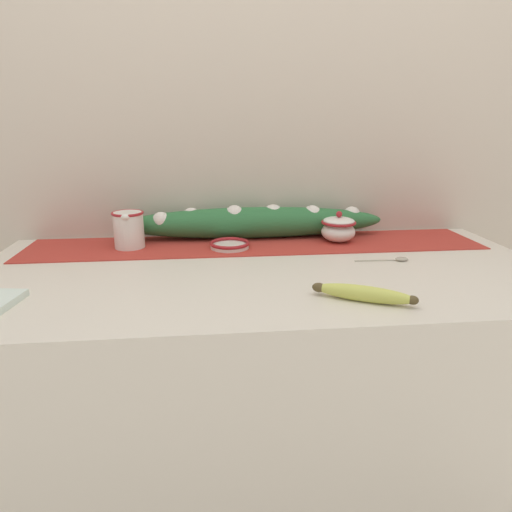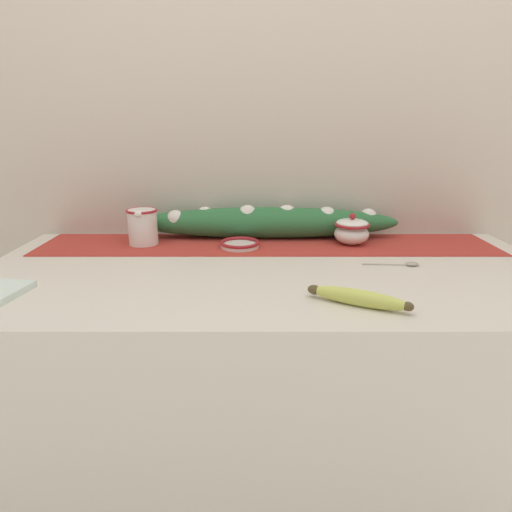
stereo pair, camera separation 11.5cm
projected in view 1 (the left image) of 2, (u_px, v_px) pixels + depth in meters
The scene contains 9 objects.
countertop at pixel (264, 413), 1.34m from camera, with size 1.54×0.76×0.90m, color beige.
back_wall at pixel (251, 145), 1.51m from camera, with size 2.34×0.04×2.40m, color beige.
table_runner at pixel (256, 244), 1.44m from camera, with size 1.41×0.26×0.00m, color #B23328.
cream_pitcher at pixel (129, 228), 1.39m from camera, with size 0.10×0.11×0.11m.
sugar_bowl at pixel (338, 229), 1.46m from camera, with size 0.11×0.11×0.10m.
small_dish at pixel (230, 245), 1.39m from camera, with size 0.12×0.12×0.02m.
banana at pixel (363, 293), 0.99m from camera, with size 0.21×0.13×0.04m.
spoon at pixel (398, 259), 1.27m from camera, with size 0.15×0.03×0.01m.
poinsettia_garland at pixel (254, 222), 1.50m from camera, with size 0.87×0.11×0.11m.
Camera 1 is at (-0.15, -1.15, 1.28)m, focal length 32.00 mm.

